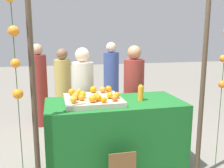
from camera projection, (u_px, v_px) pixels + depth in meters
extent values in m
plane|color=gray|center=(115.00, 167.00, 3.41)|extent=(24.00, 24.00, 0.00)
cube|color=#196023|center=(115.00, 135.00, 3.32)|extent=(1.75, 0.83, 0.92)
cube|color=#B2AD99|center=(93.00, 100.00, 3.19)|extent=(0.71, 0.68, 0.06)
sphere|color=orange|center=(96.00, 96.00, 3.12)|extent=(0.08, 0.08, 0.08)
sphere|color=orange|center=(117.00, 95.00, 3.15)|extent=(0.08, 0.08, 0.08)
sphere|color=orange|center=(98.00, 98.00, 3.01)|extent=(0.08, 0.08, 0.08)
sphere|color=orange|center=(81.00, 98.00, 3.03)|extent=(0.08, 0.08, 0.08)
sphere|color=orange|center=(115.00, 98.00, 3.01)|extent=(0.08, 0.08, 0.08)
sphere|color=orange|center=(79.00, 92.00, 3.31)|extent=(0.09, 0.09, 0.09)
sphere|color=orange|center=(82.00, 95.00, 3.15)|extent=(0.09, 0.09, 0.09)
sphere|color=orange|center=(72.00, 92.00, 3.31)|extent=(0.09, 0.09, 0.09)
sphere|color=orange|center=(103.00, 90.00, 3.45)|extent=(0.08, 0.08, 0.08)
sphere|color=orange|center=(93.00, 90.00, 3.45)|extent=(0.09, 0.09, 0.09)
sphere|color=orange|center=(77.00, 94.00, 3.17)|extent=(0.09, 0.09, 0.09)
sphere|color=orange|center=(109.00, 89.00, 3.50)|extent=(0.09, 0.09, 0.09)
sphere|color=orange|center=(110.00, 95.00, 3.13)|extent=(0.08, 0.08, 0.08)
sphere|color=orange|center=(75.00, 96.00, 3.08)|extent=(0.09, 0.09, 0.09)
sphere|color=orange|center=(74.00, 99.00, 2.92)|extent=(0.09, 0.09, 0.09)
sphere|color=orange|center=(92.00, 99.00, 2.95)|extent=(0.09, 0.09, 0.09)
sphere|color=orange|center=(104.00, 100.00, 2.94)|extent=(0.07, 0.07, 0.07)
cylinder|color=orange|center=(141.00, 93.00, 3.27)|extent=(0.07, 0.07, 0.19)
cylinder|color=yellow|center=(141.00, 86.00, 3.25)|extent=(0.04, 0.04, 0.02)
cylinder|color=beige|center=(83.00, 107.00, 3.83)|extent=(0.32, 0.32, 1.37)
sphere|color=beige|center=(82.00, 55.00, 3.68)|extent=(0.21, 0.21, 0.21)
cylinder|color=maroon|center=(133.00, 103.00, 4.04)|extent=(0.32, 0.32, 1.39)
sphere|color=#A87A59|center=(134.00, 52.00, 3.89)|extent=(0.22, 0.22, 0.22)
cylinder|color=tan|center=(63.00, 94.00, 4.76)|extent=(0.30, 0.30, 1.31)
sphere|color=brown|center=(62.00, 54.00, 4.62)|extent=(0.21, 0.21, 0.21)
cylinder|color=#384C8C|center=(111.00, 85.00, 5.41)|extent=(0.32, 0.32, 1.40)
sphere|color=beige|center=(111.00, 47.00, 5.25)|extent=(0.22, 0.22, 0.22)
cylinder|color=maroon|center=(39.00, 91.00, 4.90)|extent=(0.32, 0.32, 1.38)
sphere|color=tan|center=(37.00, 49.00, 4.75)|extent=(0.22, 0.22, 0.22)
cylinder|color=#473828|center=(34.00, 97.00, 2.54)|extent=(0.06, 0.06, 2.28)
cylinder|color=#473828|center=(203.00, 88.00, 2.97)|extent=(0.06, 0.06, 2.28)
cylinder|color=#2D4C23|center=(18.00, 103.00, 2.48)|extent=(0.01, 0.01, 2.20)
sphere|color=orange|center=(14.00, 31.00, 2.35)|extent=(0.10, 0.10, 0.10)
sphere|color=orange|center=(15.00, 63.00, 2.41)|extent=(0.09, 0.09, 0.09)
sphere|color=orange|center=(18.00, 94.00, 2.47)|extent=(0.10, 0.10, 0.10)
cylinder|color=#2D4C23|center=(221.00, 92.00, 2.97)|extent=(0.01, 0.01, 2.20)
sphere|color=orange|center=(223.00, 58.00, 2.90)|extent=(0.08, 0.08, 0.08)
sphere|color=orange|center=(222.00, 84.00, 2.95)|extent=(0.09, 0.09, 0.09)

